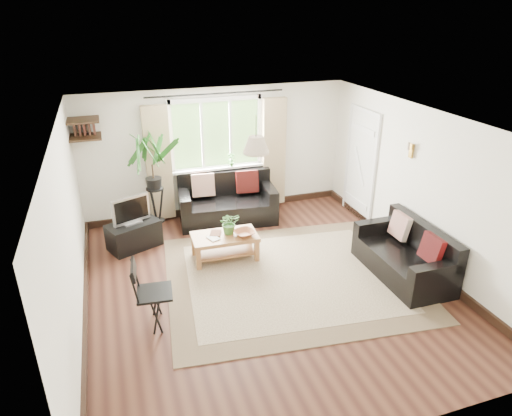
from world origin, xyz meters
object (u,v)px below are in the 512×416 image
object	(u,v)px
sofa_right	(404,253)
folding_chair	(155,294)
coffee_table	(225,247)
tv_stand	(134,235)
palm_stand	(154,184)
sofa_back	(227,200)

from	to	relation	value
sofa_right	folding_chair	size ratio (longest dim) A/B	1.76
coffee_table	folding_chair	size ratio (longest dim) A/B	1.12
sofa_right	tv_stand	distance (m)	4.32
tv_stand	sofa_right	bearing A→B (deg)	-52.60
sofa_right	coffee_table	xyz separation A→B (m)	(-2.39, 1.31, -0.17)
coffee_table	palm_stand	xyz separation A→B (m)	(-0.89, 1.34, 0.68)
folding_chair	sofa_right	bearing A→B (deg)	-84.01
sofa_back	sofa_right	world-z (taller)	sofa_back
coffee_table	sofa_back	bearing A→B (deg)	73.24
folding_chair	sofa_back	bearing A→B (deg)	-25.92
sofa_back	folding_chair	world-z (taller)	folding_chair
sofa_back	palm_stand	bearing A→B (deg)	-173.65
sofa_right	tv_stand	world-z (taller)	sofa_right
tv_stand	sofa_back	bearing A→B (deg)	-6.56
sofa_back	palm_stand	xyz separation A→B (m)	(-1.30, -0.01, 0.47)
folding_chair	palm_stand	bearing A→B (deg)	-1.73
coffee_table	tv_stand	bearing A→B (deg)	147.82
palm_stand	coffee_table	bearing A→B (deg)	-56.37
sofa_back	coffee_table	bearing A→B (deg)	-100.88
sofa_right	tv_stand	bearing A→B (deg)	-119.81
coffee_table	tv_stand	world-z (taller)	tv_stand
tv_stand	folding_chair	size ratio (longest dim) A/B	0.90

